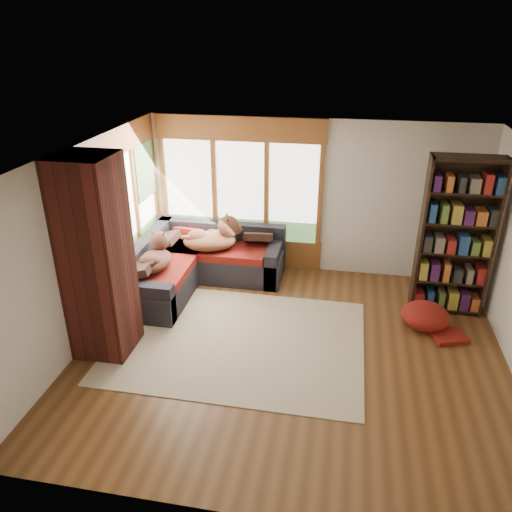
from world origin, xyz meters
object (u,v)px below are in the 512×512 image
at_px(brick_chimney, 97,259).
at_px(pouf, 425,315).
at_px(area_rug, 238,340).
at_px(sectional_sofa, 187,263).
at_px(bookshelf, 456,238).
at_px(dog_brindle, 155,255).
at_px(dog_tan, 214,236).

bearing_deg(brick_chimney, pouf, 16.88).
bearing_deg(pouf, area_rug, -162.13).
bearing_deg(area_rug, sectional_sofa, 127.52).
xyz_separation_m(area_rug, bookshelf, (2.87, 1.37, 1.17)).
height_order(brick_chimney, area_rug, brick_chimney).
height_order(brick_chimney, pouf, brick_chimney).
height_order(sectional_sofa, dog_brindle, dog_brindle).
xyz_separation_m(brick_chimney, area_rug, (1.67, 0.46, -1.29)).
relative_size(sectional_sofa, area_rug, 0.65).
relative_size(sectional_sofa, dog_tan, 2.19).
xyz_separation_m(area_rug, dog_tan, (-0.76, 1.70, 0.78)).
xyz_separation_m(bookshelf, dog_brindle, (-4.35, -0.47, -0.42)).
distance_m(sectional_sofa, area_rug, 2.03).
xyz_separation_m(bookshelf, dog_tan, (-3.64, 0.33, -0.38)).
xyz_separation_m(pouf, dog_brindle, (-4.00, 0.09, 0.56)).
bearing_deg(pouf, bookshelf, 58.20).
distance_m(bookshelf, pouf, 1.18).
height_order(area_rug, dog_tan, dog_tan).
bearing_deg(dog_tan, area_rug, -81.02).
height_order(pouf, dog_tan, dog_tan).
xyz_separation_m(pouf, dog_tan, (-3.29, 0.88, 0.60)).
bearing_deg(sectional_sofa, pouf, -15.63).
bearing_deg(dog_brindle, dog_tan, -43.22).
height_order(sectional_sofa, dog_tan, dog_tan).
distance_m(sectional_sofa, dog_brindle, 0.86).
xyz_separation_m(brick_chimney, sectional_sofa, (0.45, 2.05, -1.00)).
bearing_deg(pouf, sectional_sofa, 168.33).
bearing_deg(dog_brindle, brick_chimney, 170.33).
distance_m(brick_chimney, sectional_sofa, 2.32).
xyz_separation_m(sectional_sofa, dog_brindle, (-0.25, -0.69, 0.45)).
xyz_separation_m(area_rug, pouf, (2.53, 0.82, 0.19)).
distance_m(area_rug, bookshelf, 3.39).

